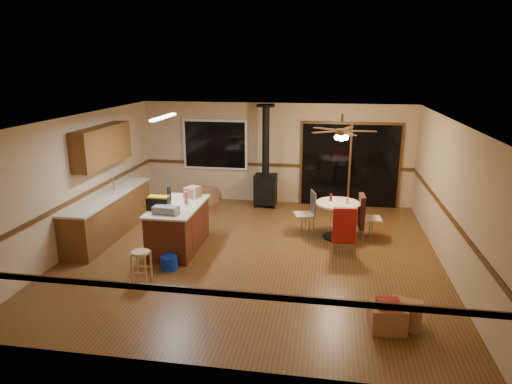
% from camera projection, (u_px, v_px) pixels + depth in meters
% --- Properties ---
extents(floor, '(7.00, 7.00, 0.00)m').
position_uv_depth(floor, '(254.00, 253.00, 8.87)').
color(floor, brown).
rests_on(floor, ground).
extents(ceiling, '(7.00, 7.00, 0.00)m').
position_uv_depth(ceiling, '(253.00, 119.00, 8.16)').
color(ceiling, silver).
rests_on(ceiling, ground).
extents(wall_back, '(7.00, 0.00, 7.00)m').
position_uv_depth(wall_back, '(276.00, 154.00, 11.84)').
color(wall_back, tan).
rests_on(wall_back, ground).
extents(wall_front, '(7.00, 0.00, 7.00)m').
position_uv_depth(wall_front, '(203.00, 268.00, 5.19)').
color(wall_front, tan).
rests_on(wall_front, ground).
extents(wall_left, '(0.00, 7.00, 7.00)m').
position_uv_depth(wall_left, '(80.00, 181.00, 9.05)').
color(wall_left, tan).
rests_on(wall_left, ground).
extents(wall_right, '(0.00, 7.00, 7.00)m').
position_uv_depth(wall_right, '(450.00, 197.00, 7.98)').
color(wall_right, tan).
rests_on(wall_right, ground).
extents(chair_rail, '(7.00, 7.00, 0.08)m').
position_uv_depth(chair_rail, '(253.00, 204.00, 8.60)').
color(chair_rail, '#4C2D13').
rests_on(chair_rail, ground).
extents(window, '(1.72, 0.10, 1.32)m').
position_uv_depth(window, '(215.00, 145.00, 11.99)').
color(window, black).
rests_on(window, ground).
extents(sliding_door, '(2.52, 0.10, 2.10)m').
position_uv_depth(sliding_door, '(350.00, 166.00, 11.57)').
color(sliding_door, black).
rests_on(sliding_door, ground).
extents(lower_cabinets, '(0.60, 3.00, 0.86)m').
position_uv_depth(lower_cabinets, '(110.00, 215.00, 9.72)').
color(lower_cabinets, brown).
rests_on(lower_cabinets, ground).
extents(countertop, '(0.64, 3.04, 0.04)m').
position_uv_depth(countertop, '(108.00, 195.00, 9.60)').
color(countertop, beige).
rests_on(countertop, lower_cabinets).
extents(upper_cabinets, '(0.35, 2.00, 0.80)m').
position_uv_depth(upper_cabinets, '(102.00, 146.00, 9.53)').
color(upper_cabinets, brown).
rests_on(upper_cabinets, ground).
extents(kitchen_island, '(0.88, 1.68, 0.90)m').
position_uv_depth(kitchen_island, '(178.00, 227.00, 8.98)').
color(kitchen_island, '#532314').
rests_on(kitchen_island, ground).
extents(wood_stove, '(0.55, 0.50, 2.52)m').
position_uv_depth(wood_stove, '(266.00, 179.00, 11.60)').
color(wood_stove, black).
rests_on(wood_stove, ground).
extents(ceiling_fan, '(0.24, 0.24, 0.55)m').
position_uv_depth(ceiling_fan, '(342.00, 134.00, 9.05)').
color(ceiling_fan, brown).
rests_on(ceiling_fan, ceiling).
extents(fluorescent_strip, '(0.10, 1.20, 0.04)m').
position_uv_depth(fluorescent_strip, '(163.00, 117.00, 8.74)').
color(fluorescent_strip, white).
rests_on(fluorescent_strip, ceiling).
extents(toolbox_grey, '(0.48, 0.30, 0.14)m').
position_uv_depth(toolbox_grey, '(166.00, 210.00, 8.35)').
color(toolbox_grey, slate).
rests_on(toolbox_grey, kitchen_island).
extents(toolbox_black, '(0.42, 0.22, 0.23)m').
position_uv_depth(toolbox_black, '(159.00, 203.00, 8.57)').
color(toolbox_black, black).
rests_on(toolbox_black, kitchen_island).
extents(toolbox_yellow_lid, '(0.37, 0.20, 0.03)m').
position_uv_depth(toolbox_yellow_lid, '(158.00, 197.00, 8.54)').
color(toolbox_yellow_lid, gold).
rests_on(toolbox_yellow_lid, toolbox_black).
extents(box_on_island, '(0.32, 0.38, 0.21)m').
position_uv_depth(box_on_island, '(192.00, 192.00, 9.37)').
color(box_on_island, '#A16A47').
rests_on(box_on_island, kitchen_island).
extents(bottle_dark, '(0.08, 0.08, 0.28)m').
position_uv_depth(bottle_dark, '(169.00, 194.00, 9.13)').
color(bottle_dark, black).
rests_on(bottle_dark, kitchen_island).
extents(bottle_pink, '(0.09, 0.09, 0.24)m').
position_uv_depth(bottle_pink, '(186.00, 198.00, 8.91)').
color(bottle_pink, '#D84C8C').
rests_on(bottle_pink, kitchen_island).
extents(bottle_white, '(0.08, 0.08, 0.20)m').
position_uv_depth(bottle_white, '(194.00, 194.00, 9.24)').
color(bottle_white, white).
rests_on(bottle_white, kitchen_island).
extents(bar_stool, '(0.37, 0.37, 0.55)m').
position_uv_depth(bar_stool, '(141.00, 267.00, 7.62)').
color(bar_stool, tan).
rests_on(bar_stool, floor).
extents(blue_bucket, '(0.39, 0.39, 0.25)m').
position_uv_depth(blue_bucket, '(169.00, 263.00, 8.14)').
color(blue_bucket, '#0D31C0').
rests_on(blue_bucket, floor).
extents(dining_table, '(0.91, 0.91, 0.78)m').
position_uv_depth(dining_table, '(337.00, 214.00, 9.50)').
color(dining_table, black).
rests_on(dining_table, ground).
extents(glass_red, '(0.06, 0.06, 0.15)m').
position_uv_depth(glass_red, '(331.00, 197.00, 9.53)').
color(glass_red, '#590C14').
rests_on(glass_red, dining_table).
extents(glass_cream, '(0.07, 0.07, 0.13)m').
position_uv_depth(glass_cream, '(347.00, 201.00, 9.34)').
color(glass_cream, beige).
rests_on(glass_cream, dining_table).
extents(chair_left, '(0.50, 0.50, 0.51)m').
position_uv_depth(chair_left, '(309.00, 208.00, 9.70)').
color(chair_left, tan).
rests_on(chair_left, ground).
extents(chair_near, '(0.45, 0.49, 0.70)m').
position_uv_depth(chair_near, '(344.00, 225.00, 8.63)').
color(chair_near, tan).
rests_on(chair_near, ground).
extents(chair_right, '(0.48, 0.44, 0.70)m').
position_uv_depth(chair_right, '(363.00, 212.00, 9.44)').
color(chair_right, tan).
rests_on(chair_right, ground).
extents(box_under_window, '(0.59, 0.52, 0.40)m').
position_uv_depth(box_under_window, '(206.00, 195.00, 12.03)').
color(box_under_window, '#A16A47').
rests_on(box_under_window, floor).
extents(box_corner_a, '(0.51, 0.44, 0.36)m').
position_uv_depth(box_corner_a, '(387.00, 318.00, 6.27)').
color(box_corner_a, '#A16A47').
rests_on(box_corner_a, floor).
extents(box_corner_b, '(0.51, 0.47, 0.34)m').
position_uv_depth(box_corner_b, '(405.00, 314.00, 6.37)').
color(box_corner_b, '#A16A47').
rests_on(box_corner_b, floor).
extents(box_small_red, '(0.33, 0.28, 0.08)m').
position_uv_depth(box_small_red, '(389.00, 303.00, 6.21)').
color(box_small_red, maroon).
rests_on(box_small_red, box_corner_a).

